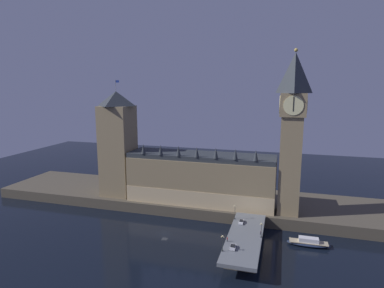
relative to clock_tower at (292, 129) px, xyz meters
The scene contains 14 objects.
ground_plane 74.12m from the clock_tower, 153.35° to the right, with size 400.00×400.00×0.00m, color black.
embankment 68.77m from the clock_tower, 166.31° to the left, with size 220.00×42.00×5.39m.
parliament_hall 51.52m from the clock_tower, behind, with size 75.08×19.27×30.43m.
clock_tower is the anchor object (origin of this frame).
victoria_tower 90.98m from the clock_tower, behind, with size 16.35×16.35×62.75m.
bridge 54.26m from the clock_tower, 117.49° to the right, with size 13.33×46.00×6.35m.
car_northbound_lead 47.36m from the clock_tower, 134.09° to the right, with size 1.98×4.64×1.30m.
car_northbound_trail 60.84m from the clock_tower, 114.04° to the right, with size 2.10×4.20×1.31m.
pedestrian_near_rail 58.37m from the clock_tower, 120.04° to the right, with size 0.38×0.38×1.86m.
pedestrian_mid_walk 49.00m from the clock_tower, 109.86° to the right, with size 0.38×0.38×1.59m.
street_lamp_near 62.18m from the clock_tower, 116.10° to the right, with size 1.34×0.60×6.10m.
street_lamp_mid 48.23m from the clock_tower, 107.74° to the right, with size 1.34×0.60×6.02m.
street_lamp_far 44.74m from the clock_tower, 143.72° to the right, with size 1.34×0.60×6.66m.
boat_downstream 49.36m from the clock_tower, 67.30° to the right, with size 17.26×5.21×3.55m.
Camera 1 is at (48.74, -124.81, 64.23)m, focal length 30.00 mm.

